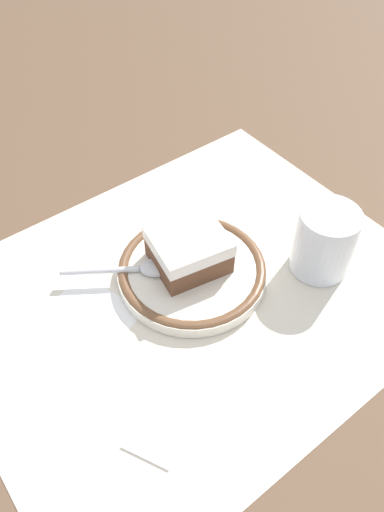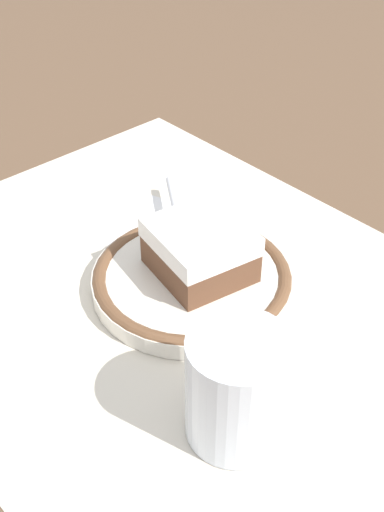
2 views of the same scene
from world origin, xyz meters
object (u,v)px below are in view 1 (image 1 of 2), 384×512
spoon (138,269)px  cup (323,245)px  cake_slice (189,250)px  napkin (73,330)px  sugar_packet (152,443)px  plate (192,270)px

spoon → cup: bearing=-31.5°
cake_slice → cup: 0.16m
napkin → sugar_packet: bearing=-90.9°
plate → cake_slice: (0.00, 0.01, 0.03)m
sugar_packet → napkin: bearing=89.1°
cake_slice → sugar_packet: (-0.15, -0.15, -0.04)m
cup → sugar_packet: size_ratio=1.69×
plate → sugar_packet: 0.21m
cake_slice → sugar_packet: bearing=-136.6°
sugar_packet → spoon: bearing=59.8°
cake_slice → napkin: size_ratio=0.72×
cup → plate: bearing=148.8°
napkin → sugar_packet: sugar_packet is taller
cup → spoon: bearing=148.5°
spoon → cup: size_ratio=1.39×
plate → spoon: 0.06m
plate → cup: 0.16m
cup → napkin: size_ratio=0.65×
spoon → napkin: (-0.10, -0.02, -0.02)m
plate → cake_slice: 0.03m
plate → cup: size_ratio=2.08×
cake_slice → cup: cup is taller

